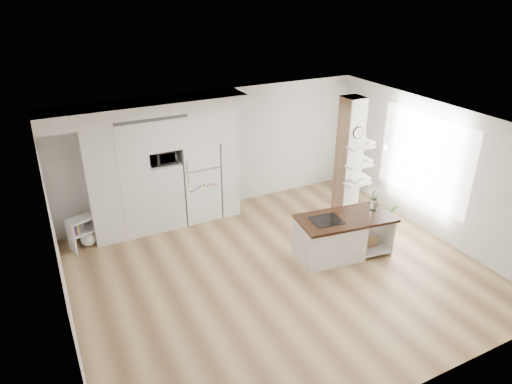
# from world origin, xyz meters

# --- Properties ---
(floor) EXTENTS (7.00, 6.00, 0.01)m
(floor) POSITION_xyz_m (0.00, 0.00, 0.00)
(floor) COLOR tan
(floor) RESTS_ON ground
(room) EXTENTS (7.04, 6.04, 2.72)m
(room) POSITION_xyz_m (0.00, 0.00, 1.86)
(room) COLOR white
(room) RESTS_ON ground
(cabinet_wall) EXTENTS (4.00, 0.71, 2.70)m
(cabinet_wall) POSITION_xyz_m (-1.45, 2.67, 1.51)
(cabinet_wall) COLOR white
(cabinet_wall) RESTS_ON floor
(refrigerator) EXTENTS (0.78, 0.69, 1.75)m
(refrigerator) POSITION_xyz_m (-0.53, 2.68, 0.88)
(refrigerator) COLOR white
(refrigerator) RESTS_ON floor
(column) EXTENTS (0.69, 0.90, 2.70)m
(column) POSITION_xyz_m (2.38, 1.13, 1.35)
(column) COLOR silver
(column) RESTS_ON floor
(window) EXTENTS (0.00, 2.40, 2.40)m
(window) POSITION_xyz_m (3.48, 0.30, 1.50)
(window) COLOR white
(window) RESTS_ON room
(pendant_light) EXTENTS (0.12, 0.12, 0.10)m
(pendant_light) POSITION_xyz_m (1.70, 0.15, 2.12)
(pendant_light) COLOR white
(pendant_light) RESTS_ON room
(kitchen_island) EXTENTS (1.89, 1.08, 1.38)m
(kitchen_island) POSITION_xyz_m (1.19, 0.02, 0.43)
(kitchen_island) COLOR white
(kitchen_island) RESTS_ON floor
(bookshelf) EXTENTS (0.61, 0.47, 0.64)m
(bookshelf) POSITION_xyz_m (-2.98, 2.51, 0.28)
(bookshelf) COLOR white
(bookshelf) RESTS_ON floor
(floor_plant_a) EXTENTS (0.34, 0.31, 0.49)m
(floor_plant_a) POSITION_xyz_m (3.00, 0.49, 0.25)
(floor_plant_a) COLOR #317C33
(floor_plant_a) RESTS_ON floor
(floor_plant_b) EXTENTS (0.31, 0.31, 0.50)m
(floor_plant_b) POSITION_xyz_m (3.00, 2.35, 0.25)
(floor_plant_b) COLOR #317C33
(floor_plant_b) RESTS_ON floor
(microwave) EXTENTS (0.54, 0.37, 0.30)m
(microwave) POSITION_xyz_m (-1.27, 2.62, 1.57)
(microwave) COLOR #2D2D2D
(microwave) RESTS_ON cabinet_wall
(shelf_plant) EXTENTS (0.27, 0.23, 0.30)m
(shelf_plant) POSITION_xyz_m (2.63, 1.30, 1.52)
(shelf_plant) COLOR #317C33
(shelf_plant) RESTS_ON column
(decor_bowl) EXTENTS (0.22, 0.22, 0.05)m
(decor_bowl) POSITION_xyz_m (2.30, 0.90, 1.00)
(decor_bowl) COLOR white
(decor_bowl) RESTS_ON column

